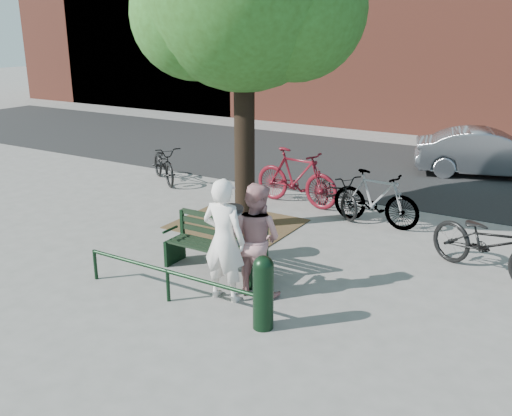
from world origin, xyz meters
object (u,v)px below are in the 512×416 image
Objects in this scene: litter_bin at (230,233)px; person_right at (256,239)px; person_left at (224,240)px; bollard at (263,290)px; park_bench at (217,244)px; bicycle_c at (335,193)px; parked_car at (489,153)px.

person_right is at bearing -39.77° from litter_bin.
person_left is 1.11m from bollard.
person_left is 1.07× the size of person_right.
person_left is (0.66, -0.76, 0.45)m from park_bench.
bicycle_c is (-1.17, 5.07, -0.10)m from bollard.
person_left is at bearing 151.09° from parked_car.
park_bench is at bearing 142.54° from bollard.
litter_bin is 8.89m from parked_car.
person_right is (0.95, -0.35, 0.39)m from park_bench.
person_left reaches higher than park_bench.
person_right is at bearing -20.04° from park_bench.
park_bench is 0.99× the size of bicycle_c.
park_bench is 1.66× the size of bollard.
litter_bin is (-1.04, 0.87, -0.38)m from person_right.
litter_bin is at bearing 144.66° from parked_car.
litter_bin reaches higher than bicycle_c.
person_right is 0.45× the size of parked_car.
bollard is (0.94, -0.47, -0.37)m from person_left.
bicycle_c is at bearing -90.10° from person_left.
litter_bin is at bearing -153.76° from bicycle_c.
bollard is at bearing 150.59° from person_left.
bollard reaches higher than bicycle_c.
parked_car is at bearing 71.94° from litter_bin.
bollard is (1.60, -1.23, 0.08)m from park_bench.
park_bench is at bearing -79.94° from litter_bin.
parked_car is at bearing 73.47° from park_bench.
parked_car is (1.06, 10.19, 0.07)m from bollard.
park_bench is at bearing 146.19° from parked_car.
person_right reaches higher than bollard.
parked_car is (2.75, 8.45, 0.15)m from litter_bin.
parked_car is (2.00, 9.73, -0.30)m from person_left.
parked_car reaches higher than park_bench.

